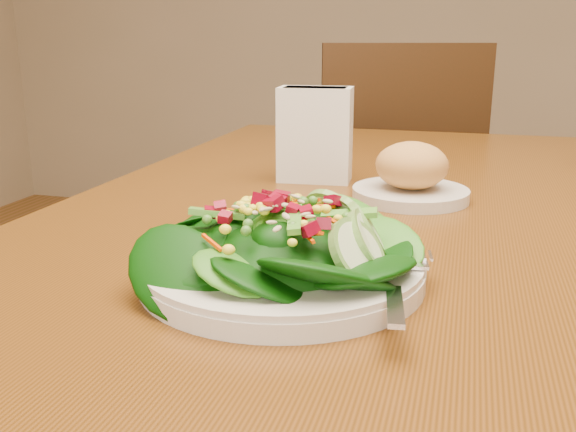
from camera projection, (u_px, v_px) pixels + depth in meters
name	position (u px, v px, depth m)	size (l,w,h in m)	color
dining_table	(403.00, 287.00, 0.83)	(0.90, 1.40, 0.75)	#613612
chair_far	(391.00, 207.00, 1.78)	(0.55, 0.55, 0.94)	black
salad_plate	(292.00, 252.00, 0.57)	(0.26, 0.26, 0.07)	silver
bread_plate	(411.00, 176.00, 0.85)	(0.16, 0.16, 0.08)	silver
napkin_holder	(315.00, 132.00, 0.95)	(0.11, 0.07, 0.14)	white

